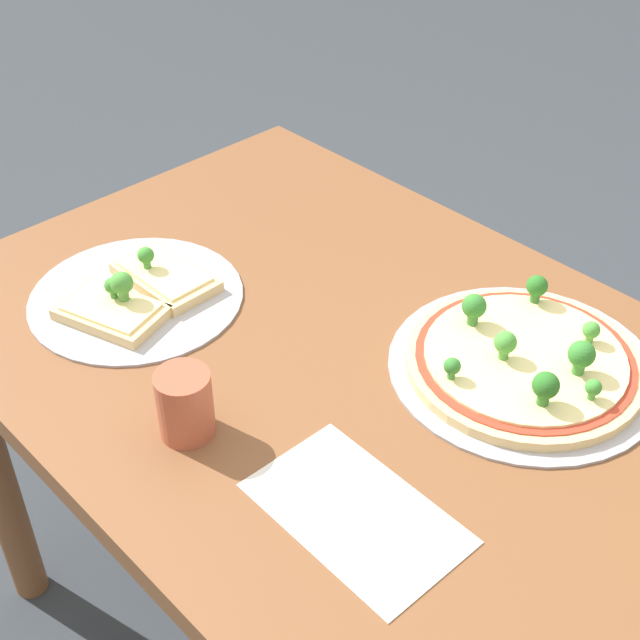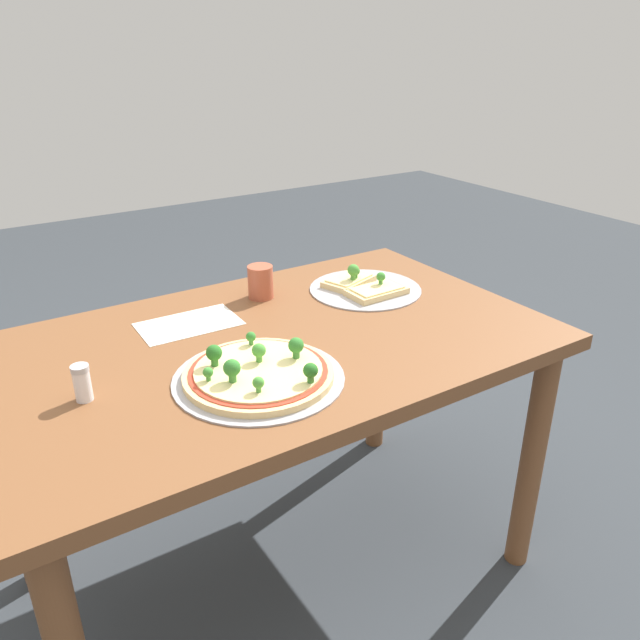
{
  "view_description": "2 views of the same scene",
  "coord_description": "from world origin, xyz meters",
  "px_view_note": "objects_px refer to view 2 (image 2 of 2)",
  "views": [
    {
      "loc": [
        0.56,
        -0.63,
        1.45
      ],
      "look_at": [
        -0.12,
        0.01,
        0.72
      ],
      "focal_mm": 50.0,
      "sensor_mm": 36.0,
      "label": 1
    },
    {
      "loc": [
        0.6,
        1.12,
        1.32
      ],
      "look_at": [
        -0.12,
        0.01,
        0.72
      ],
      "focal_mm": 35.0,
      "sensor_mm": 36.0,
      "label": 2
    }
  ],
  "objects_px": {
    "pizza_tray_whole": "(258,373)",
    "pizza_tray_slice": "(364,286)",
    "condiment_shaker": "(82,383)",
    "drinking_cup": "(260,282)",
    "dining_table": "(274,374)"
  },
  "relations": [
    {
      "from": "dining_table",
      "to": "drinking_cup",
      "type": "height_order",
      "value": "drinking_cup"
    },
    {
      "from": "pizza_tray_slice",
      "to": "pizza_tray_whole",
      "type": "bearing_deg",
      "value": 30.48
    },
    {
      "from": "drinking_cup",
      "to": "condiment_shaker",
      "type": "distance_m",
      "value": 0.58
    },
    {
      "from": "pizza_tray_whole",
      "to": "drinking_cup",
      "type": "distance_m",
      "value": 0.43
    },
    {
      "from": "drinking_cup",
      "to": "condiment_shaker",
      "type": "height_order",
      "value": "drinking_cup"
    },
    {
      "from": "dining_table",
      "to": "pizza_tray_slice",
      "type": "bearing_deg",
      "value": -160.26
    },
    {
      "from": "dining_table",
      "to": "condiment_shaker",
      "type": "distance_m",
      "value": 0.45
    },
    {
      "from": "pizza_tray_whole",
      "to": "dining_table",
      "type": "bearing_deg",
      "value": -127.75
    },
    {
      "from": "pizza_tray_whole",
      "to": "condiment_shaker",
      "type": "xyz_separation_m",
      "value": [
        0.31,
        -0.11,
        0.02
      ]
    },
    {
      "from": "dining_table",
      "to": "drinking_cup",
      "type": "relative_size",
      "value": 14.51
    },
    {
      "from": "pizza_tray_slice",
      "to": "drinking_cup",
      "type": "bearing_deg",
      "value": -22.41
    },
    {
      "from": "pizza_tray_slice",
      "to": "condiment_shaker",
      "type": "relative_size",
      "value": 4.14
    },
    {
      "from": "pizza_tray_whole",
      "to": "pizza_tray_slice",
      "type": "xyz_separation_m",
      "value": [
        -0.46,
        -0.27,
        -0.0
      ]
    },
    {
      "from": "dining_table",
      "to": "pizza_tray_slice",
      "type": "xyz_separation_m",
      "value": [
        -0.35,
        -0.12,
        0.1
      ]
    },
    {
      "from": "pizza_tray_whole",
      "to": "condiment_shaker",
      "type": "relative_size",
      "value": 4.73
    }
  ]
}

